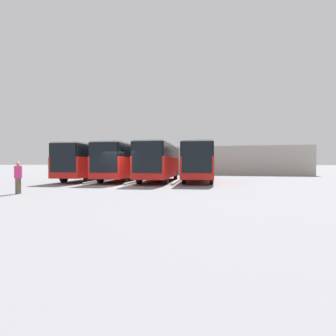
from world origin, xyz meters
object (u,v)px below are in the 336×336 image
(bus_0, at_px, (199,161))
(bus_3, at_px, (92,161))
(bus_2, at_px, (125,161))
(pedestrian, at_px, (18,177))
(bus_1, at_px, (160,161))

(bus_0, distance_m, bus_3, 10.29)
(bus_2, distance_m, bus_3, 3.42)
(bus_2, height_order, pedestrian, bus_2)
(bus_1, relative_size, bus_3, 1.00)
(pedestrian, bearing_deg, bus_1, -41.89)
(bus_0, distance_m, bus_2, 6.88)
(bus_1, xyz_separation_m, bus_2, (3.42, -0.14, 0.00))
(bus_2, bearing_deg, bus_0, -178.75)
(bus_0, relative_size, bus_2, 1.00)
(bus_1, height_order, bus_3, same)
(bus_3, bearing_deg, bus_2, 174.73)
(bus_0, bearing_deg, bus_2, 1.25)
(bus_1, bearing_deg, bus_2, -7.43)
(pedestrian, bearing_deg, bus_0, -52.86)
(bus_0, height_order, pedestrian, bus_0)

